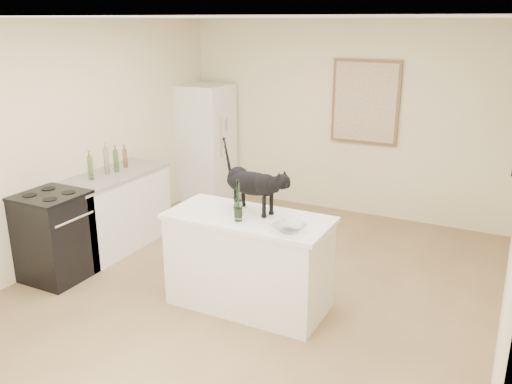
{
  "coord_description": "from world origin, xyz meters",
  "views": [
    {
      "loc": [
        2.2,
        -4.18,
        2.59
      ],
      "look_at": [
        0.15,
        -0.15,
        1.12
      ],
      "focal_mm": 37.4,
      "sensor_mm": 36.0,
      "label": 1
    }
  ],
  "objects_px": {
    "fridge": "(206,143)",
    "glass_bowl": "(289,228)",
    "wine_bottle": "(238,203)",
    "black_cat": "(252,186)",
    "stove": "(55,237)"
  },
  "relations": [
    {
      "from": "black_cat",
      "to": "stove",
      "type": "bearing_deg",
      "value": -151.33
    },
    {
      "from": "glass_bowl",
      "to": "black_cat",
      "type": "bearing_deg",
      "value": 149.61
    },
    {
      "from": "fridge",
      "to": "glass_bowl",
      "type": "bearing_deg",
      "value": -47.12
    },
    {
      "from": "black_cat",
      "to": "wine_bottle",
      "type": "bearing_deg",
      "value": -75.7
    },
    {
      "from": "stove",
      "to": "fridge",
      "type": "distance_m",
      "value": 2.98
    },
    {
      "from": "fridge",
      "to": "wine_bottle",
      "type": "distance_m",
      "value": 3.38
    },
    {
      "from": "black_cat",
      "to": "glass_bowl",
      "type": "height_order",
      "value": "black_cat"
    },
    {
      "from": "black_cat",
      "to": "glass_bowl",
      "type": "relative_size",
      "value": 2.58
    },
    {
      "from": "glass_bowl",
      "to": "wine_bottle",
      "type": "bearing_deg",
      "value": 177.67
    },
    {
      "from": "wine_bottle",
      "to": "glass_bowl",
      "type": "relative_size",
      "value": 1.23
    },
    {
      "from": "fridge",
      "to": "glass_bowl",
      "type": "height_order",
      "value": "fridge"
    },
    {
      "from": "stove",
      "to": "fridge",
      "type": "height_order",
      "value": "fridge"
    },
    {
      "from": "glass_bowl",
      "to": "stove",
      "type": "bearing_deg",
      "value": -174.71
    },
    {
      "from": "stove",
      "to": "glass_bowl",
      "type": "height_order",
      "value": "glass_bowl"
    },
    {
      "from": "fridge",
      "to": "wine_bottle",
      "type": "relative_size",
      "value": 5.19
    }
  ]
}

